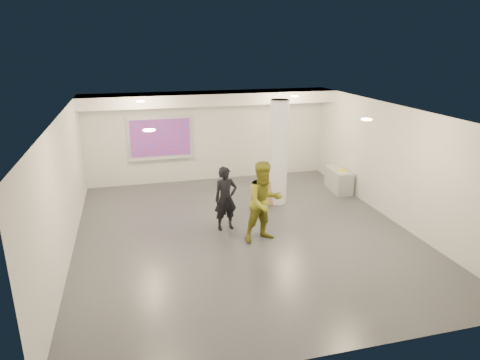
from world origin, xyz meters
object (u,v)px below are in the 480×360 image
object	(u,v)px
credenza	(339,180)
man	(264,202)
projection_screen	(160,138)
woman	(226,199)
column	(279,153)

from	to	relation	value
credenza	man	xyz separation A→B (m)	(-3.37, -2.79, 0.62)
man	projection_screen	bearing A→B (deg)	99.37
projection_screen	man	distance (m)	5.34
credenza	woman	world-z (taller)	woman
column	man	bearing A→B (deg)	-116.73
column	man	xyz separation A→B (m)	(-1.15, -2.29, -0.54)
column	man	distance (m)	2.61
column	projection_screen	xyz separation A→B (m)	(-3.10, 2.65, 0.03)
credenza	man	world-z (taller)	man
column	man	world-z (taller)	column
column	projection_screen	world-z (taller)	column
column	credenza	size ratio (longest dim) A/B	2.56
woman	column	bearing A→B (deg)	30.62
projection_screen	credenza	size ratio (longest dim) A/B	1.79
woman	man	distance (m)	1.13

